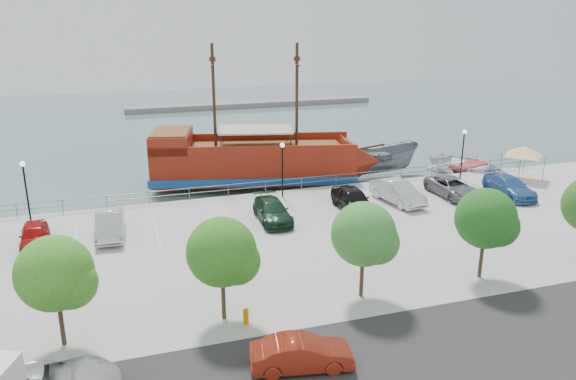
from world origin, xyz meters
name	(u,v)px	position (x,y,z in m)	size (l,w,h in m)	color
ground	(311,239)	(0.00, 0.00, -1.00)	(160.00, 160.00, 0.00)	#42605F
street	(445,360)	(0.00, -16.00, 0.01)	(100.00, 8.00, 0.04)	#262424
sidewalk	(379,293)	(0.00, -10.00, 0.01)	(100.00, 4.00, 0.05)	#A5A4A3
seawall_railing	(278,185)	(0.00, 7.80, 0.53)	(50.00, 0.06, 1.00)	slate
far_shore	(252,104)	(10.00, 55.00, -0.60)	(40.00, 3.00, 0.80)	gray
pirate_ship	(270,162)	(0.83, 12.72, 1.14)	(20.66, 10.02, 12.79)	maroon
patrol_boat	(380,162)	(11.09, 12.00, 0.44)	(2.81, 7.46, 2.89)	slate
speedboat	(469,168)	(19.17, 9.70, -0.18)	(5.65, 7.90, 1.64)	white
dock_west	(113,212)	(-12.64, 9.20, -0.79)	(7.21, 2.06, 0.41)	slate
dock_mid	(366,187)	(8.40, 9.20, -0.80)	(6.89, 1.97, 0.39)	slate
dock_east	(440,179)	(15.77, 9.20, -0.81)	(6.66, 1.90, 0.38)	slate
canopy_tent	(525,146)	(20.97, 4.94, 2.86)	(4.04, 4.04, 3.28)	slate
street_sedan	(302,354)	(-5.81, -14.73, 0.68)	(1.44, 4.13, 1.36)	maroon
fire_hydrant	(246,316)	(-7.14, -10.80, 0.44)	(0.28, 0.28, 0.82)	#C08000
lamp_post_left	(25,181)	(-18.00, 6.50, 2.94)	(0.36, 0.36, 4.28)	black
lamp_post_mid	(282,160)	(0.00, 6.50, 2.94)	(0.36, 0.36, 4.28)	black
lamp_post_right	(463,145)	(16.00, 6.50, 2.94)	(0.36, 0.36, 4.28)	black
tree_b	(59,276)	(-14.85, -10.07, 3.30)	(3.30, 3.20, 5.00)	#473321
tree_c	(225,254)	(-7.85, -10.07, 3.30)	(3.30, 3.20, 5.00)	#473321
tree_d	(367,236)	(-0.85, -10.07, 3.30)	(3.30, 3.20, 5.00)	#473321
tree_e	(489,220)	(6.15, -10.07, 3.30)	(3.30, 3.20, 5.00)	#473321
parked_car_a	(34,235)	(-17.27, 2.01, 0.69)	(1.64, 4.07, 1.39)	#9E0D0A
parked_car_b	(110,224)	(-12.84, 2.21, 0.79)	(1.68, 4.81, 1.59)	silver
parked_car_d	(272,211)	(-2.22, 1.68, 0.72)	(2.01, 4.94, 1.43)	#14341F
parked_car_e	(353,199)	(3.90, 1.98, 0.83)	(1.96, 4.87, 1.66)	black
parked_car_f	(398,192)	(7.80, 2.50, 0.82)	(1.74, 5.00, 1.65)	silver
parked_car_g	(453,187)	(12.59, 2.57, 0.72)	(2.40, 5.21, 1.45)	slate
parked_car_h	(509,187)	(16.81, 1.27, 0.75)	(2.11, 5.19, 1.51)	#2F609F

